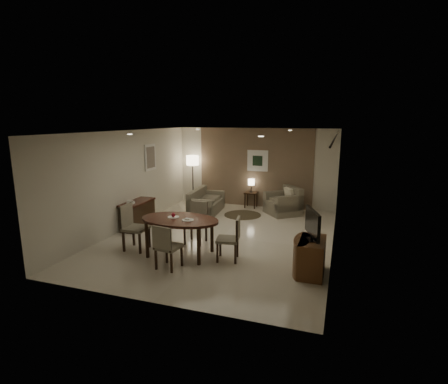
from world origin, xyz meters
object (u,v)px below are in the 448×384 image
at_px(chair_left, 136,228).
at_px(sofa, 206,201).
at_px(tv_cabinet, 312,257).
at_px(chair_near, 169,246).
at_px(dining_table, 180,237).
at_px(side_table, 251,200).
at_px(console_desk, 138,215).
at_px(floor_lamp, 193,180).
at_px(chair_far, 195,223).
at_px(chair_right, 228,239).
at_px(armchair, 283,201).

relative_size(chair_left, sofa, 0.66).
xyz_separation_m(tv_cabinet, chair_near, (-2.79, -0.66, 0.12)).
bearing_deg(dining_table, chair_near, -82.63).
distance_m(dining_table, side_table, 4.69).
xyz_separation_m(console_desk, dining_table, (2.01, -1.43, 0.04)).
distance_m(console_desk, side_table, 4.05).
bearing_deg(console_desk, tv_cabinet, -17.05).
bearing_deg(floor_lamp, sofa, -48.41).
height_order(console_desk, tv_cabinet, console_desk).
bearing_deg(floor_lamp, chair_far, -65.39).
height_order(chair_right, side_table, chair_right).
xyz_separation_m(chair_left, side_table, (1.53, 4.72, -0.26)).
height_order(tv_cabinet, side_table, tv_cabinet).
bearing_deg(chair_left, dining_table, -89.00).
xyz_separation_m(dining_table, chair_near, (0.09, -0.72, 0.05)).
relative_size(dining_table, armchair, 1.83).
relative_size(sofa, floor_lamp, 0.93).
height_order(console_desk, floor_lamp, floor_lamp).
xyz_separation_m(chair_left, floor_lamp, (-0.61, 4.63, 0.34)).
bearing_deg(chair_near, side_table, -86.34).
distance_m(chair_far, floor_lamp, 4.18).
relative_size(console_desk, floor_lamp, 0.69).
bearing_deg(chair_right, sofa, -161.80).
bearing_deg(dining_table, chair_left, -177.67).
distance_m(dining_table, sofa, 3.62).
distance_m(chair_far, chair_right, 1.32).
distance_m(dining_table, chair_far, 0.81).
height_order(dining_table, chair_far, chair_far).
distance_m(console_desk, tv_cabinet, 5.11).
bearing_deg(sofa, side_table, -50.98).
distance_m(tv_cabinet, chair_right, 1.79).
xyz_separation_m(armchair, floor_lamp, (-3.31, 0.43, 0.43)).
distance_m(chair_right, sofa, 3.96).
relative_size(console_desk, dining_table, 0.67).
xyz_separation_m(chair_right, side_table, (-0.68, 4.62, -0.21)).
bearing_deg(tv_cabinet, chair_far, 162.98).
bearing_deg(dining_table, armchair, 68.92).
distance_m(console_desk, chair_right, 3.41).
bearing_deg(sofa, chair_left, 170.59).
height_order(armchair, floor_lamp, floor_lamp).
distance_m(chair_left, chair_right, 2.21).
bearing_deg(chair_left, armchair, -34.11).
bearing_deg(sofa, console_desk, 145.47).
relative_size(console_desk, chair_far, 1.20).
bearing_deg(chair_near, console_desk, -38.53).
bearing_deg(side_table, floor_lamp, -177.82).
distance_m(console_desk, chair_far, 2.13).
xyz_separation_m(dining_table, chair_far, (0.02, 0.81, 0.08)).
height_order(dining_table, chair_left, chair_left).
xyz_separation_m(console_desk, tv_cabinet, (4.89, -1.50, -0.03)).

